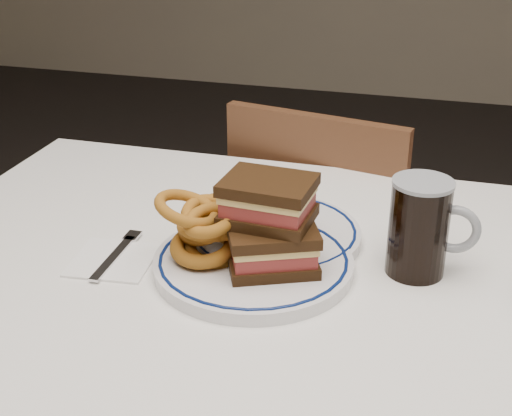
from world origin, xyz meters
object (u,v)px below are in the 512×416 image
(chair_far, at_px, (328,260))
(far_plate, at_px, (274,234))
(reuben_sandwich, at_px, (270,224))
(beer_mug, at_px, (421,227))
(main_plate, at_px, (253,263))

(chair_far, bearing_deg, far_plate, -91.85)
(reuben_sandwich, distance_m, far_plate, 0.13)
(chair_far, relative_size, beer_mug, 5.79)
(chair_far, distance_m, far_plate, 0.55)
(chair_far, bearing_deg, beer_mug, -66.92)
(chair_far, distance_m, main_plate, 0.64)
(far_plate, bearing_deg, main_plate, -93.39)
(chair_far, relative_size, far_plate, 3.04)
(main_plate, xyz_separation_m, reuben_sandwich, (0.03, -0.01, 0.07))
(reuben_sandwich, bearing_deg, far_plate, 101.13)
(chair_far, distance_m, beer_mug, 0.65)
(chair_far, distance_m, reuben_sandwich, 0.68)
(chair_far, xyz_separation_m, far_plate, (-0.01, -0.46, 0.30))
(reuben_sandwich, height_order, beer_mug, reuben_sandwich)
(chair_far, xyz_separation_m, beer_mug, (0.21, -0.50, 0.36))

